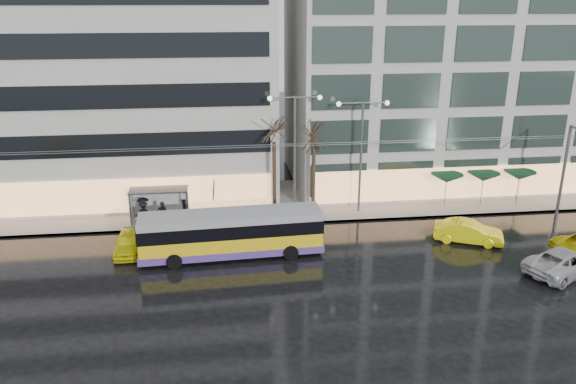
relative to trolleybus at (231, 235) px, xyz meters
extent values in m
plane|color=black|center=(2.94, -4.28, -1.45)|extent=(140.00, 140.00, 0.00)
cube|color=gray|center=(4.94, 9.72, -1.38)|extent=(80.00, 10.00, 0.15)
cube|color=slate|center=(4.94, 4.77, -1.38)|extent=(80.00, 0.10, 0.15)
cube|color=#A1A09A|center=(-13.06, 14.72, 9.70)|extent=(34.00, 14.00, 22.00)
cube|color=#A1A09A|center=(21.94, 14.72, 11.20)|extent=(32.00, 14.00, 25.00)
cube|color=gold|center=(0.00, 0.00, -0.45)|extent=(11.58, 2.98, 1.43)
cube|color=#503482|center=(0.00, 0.00, -0.93)|extent=(11.62, 3.02, 0.48)
cube|color=black|center=(0.00, 0.00, 0.60)|extent=(11.60, 3.00, 0.86)
cube|color=gray|center=(0.00, 0.00, 1.27)|extent=(11.58, 2.98, 0.48)
cube|color=black|center=(5.76, 0.30, 0.46)|extent=(0.17, 2.20, 1.24)
cube|color=black|center=(-5.76, -0.30, 0.46)|extent=(0.17, 2.20, 1.24)
cylinder|color=black|center=(3.57, 1.38, -0.98)|extent=(0.97, 0.38, 0.96)
cylinder|color=black|center=(3.69, -1.01, -0.98)|extent=(0.97, 0.38, 0.96)
cylinder|color=black|center=(-3.69, 1.00, -0.98)|extent=(0.97, 0.38, 0.96)
cylinder|color=black|center=(-3.57, -1.38, -0.98)|extent=(0.97, 0.38, 0.96)
cylinder|color=#595B60|center=(-1.00, 0.86, 2.66)|extent=(0.24, 3.56, 2.52)
cylinder|color=#595B60|center=(-1.03, 1.33, 2.66)|extent=(0.24, 3.56, 2.52)
cylinder|color=#595B60|center=(24.94, 4.22, 2.05)|extent=(0.24, 0.24, 7.00)
cylinder|color=#595B60|center=(3.94, 1.47, 5.35)|extent=(42.00, 0.04, 0.04)
cylinder|color=#595B60|center=(3.94, 1.97, 5.35)|extent=(42.00, 0.04, 0.04)
cube|color=#595B60|center=(-5.06, 6.22, 1.15)|extent=(4.20, 1.60, 0.12)
cube|color=silver|center=(-5.06, 6.92, -0.10)|extent=(4.00, 0.05, 2.20)
cube|color=white|center=(-7.11, 6.22, -0.10)|extent=(0.10, 1.40, 2.20)
cylinder|color=#595B60|center=(-7.06, 5.52, -0.10)|extent=(0.10, 0.10, 2.40)
cylinder|color=#595B60|center=(-7.06, 6.92, -0.10)|extent=(0.10, 0.10, 2.40)
cylinder|color=#595B60|center=(-3.06, 5.52, -0.10)|extent=(0.10, 0.10, 2.40)
cylinder|color=#595B60|center=(-3.06, 6.92, -0.10)|extent=(0.10, 0.10, 2.40)
cylinder|color=#595B60|center=(4.94, 6.52, 3.20)|extent=(0.18, 0.18, 9.00)
cylinder|color=#595B60|center=(4.04, 6.52, 7.60)|extent=(1.80, 0.10, 0.10)
cylinder|color=#595B60|center=(5.84, 6.52, 7.60)|extent=(1.80, 0.10, 0.10)
sphere|color=#FFF2CC|center=(3.14, 6.52, 7.55)|extent=(0.36, 0.36, 0.36)
sphere|color=#FFF2CC|center=(6.74, 6.52, 7.55)|extent=(0.36, 0.36, 0.36)
cylinder|color=#595B60|center=(9.94, 6.52, 2.95)|extent=(0.18, 0.18, 8.50)
cylinder|color=#595B60|center=(9.04, 6.52, 7.10)|extent=(1.80, 0.10, 0.10)
cylinder|color=#595B60|center=(10.84, 6.52, 7.10)|extent=(1.80, 0.10, 0.10)
sphere|color=#FFF2CC|center=(8.14, 6.52, 7.05)|extent=(0.36, 0.36, 0.36)
sphere|color=#FFF2CC|center=(11.74, 6.52, 7.05)|extent=(0.36, 0.36, 0.36)
cylinder|color=black|center=(3.44, 6.72, 1.50)|extent=(0.28, 0.28, 5.60)
cylinder|color=black|center=(6.44, 6.92, 1.15)|extent=(0.28, 0.28, 4.90)
cylinder|color=#595B60|center=(16.94, 6.72, -0.20)|extent=(0.06, 0.06, 2.20)
cone|color=#113F20|center=(16.94, 6.72, 1.00)|extent=(2.50, 2.50, 0.70)
cylinder|color=#595B60|center=(19.94, 6.72, -0.20)|extent=(0.06, 0.06, 2.20)
cone|color=#113F20|center=(19.94, 6.72, 1.00)|extent=(2.50, 2.50, 0.70)
cylinder|color=#595B60|center=(22.94, 6.72, -0.20)|extent=(0.06, 0.06, 2.20)
cone|color=#113F20|center=(22.94, 6.72, 1.00)|extent=(2.50, 2.50, 0.70)
imported|color=yellow|center=(-6.66, 1.37, -0.76)|extent=(1.69, 4.09, 1.39)
imported|color=yellow|center=(16.00, 0.18, -0.71)|extent=(4.79, 3.28, 1.50)
imported|color=#B1B2B6|center=(19.85, -4.86, -0.68)|extent=(6.14, 4.67, 1.55)
imported|color=black|center=(-4.78, 5.12, -0.34)|extent=(0.79, 0.60, 1.93)
imported|color=#FF5489|center=(-4.78, 5.12, 0.45)|extent=(1.14, 1.16, 0.88)
imported|color=black|center=(-3.34, 6.26, -0.48)|extent=(0.99, 0.92, 1.64)
imported|color=black|center=(-6.16, 5.68, -0.39)|extent=(1.21, 0.73, 1.82)
imported|color=black|center=(-6.16, 5.68, 0.45)|extent=(0.86, 0.86, 0.72)
camera|label=1|loc=(-0.45, -33.04, 14.34)|focal=35.00mm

